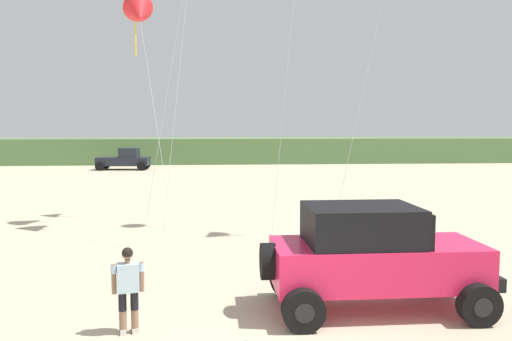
# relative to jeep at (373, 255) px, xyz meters

# --- Properties ---
(dune_ridge) EXTENTS (90.00, 7.64, 2.63)m
(dune_ridge) POSITION_rel_jeep_xyz_m (-1.24, 44.90, 0.12)
(dune_ridge) COLOR #567A47
(dune_ridge) RESTS_ON ground_plane
(jeep) EXTENTS (4.86, 2.41, 2.26)m
(jeep) POSITION_rel_jeep_xyz_m (0.00, 0.00, 0.00)
(jeep) COLOR #EA2151
(jeep) RESTS_ON ground_plane
(person_watching) EXTENTS (0.61, 0.37, 1.67)m
(person_watching) POSITION_rel_jeep_xyz_m (-4.99, -0.87, -0.26)
(person_watching) COLOR #8C664C
(person_watching) RESTS_ON ground_plane
(distant_pickup) EXTENTS (4.69, 2.59, 1.98)m
(distant_pickup) POSITION_rel_jeep_xyz_m (-11.70, 35.96, -0.26)
(distant_pickup) COLOR #1E232D
(distant_pickup) RESTS_ON ground_plane
(kite_orange_streamer) EXTENTS (2.37, 4.84, 8.82)m
(kite_orange_streamer) POSITION_rel_jeep_xyz_m (-6.07, 8.47, 6.76)
(kite_orange_streamer) COLOR red
(kite_orange_streamer) RESTS_ON ground_plane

